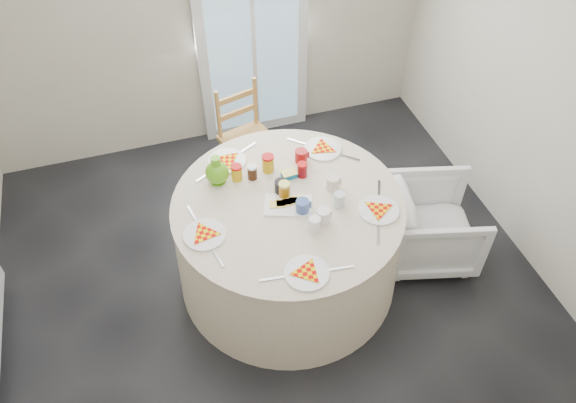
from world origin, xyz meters
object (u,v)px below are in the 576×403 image
object	(u,v)px
table	(288,242)
green_pitcher	(217,173)
wooden_chair	(249,139)
armchair	(433,218)

from	to	relation	value
table	green_pitcher	size ratio (longest dim) A/B	7.64
table	wooden_chair	bearing A→B (deg)	89.90
wooden_chair	armchair	size ratio (longest dim) A/B	1.34
table	armchair	world-z (taller)	table
wooden_chair	armchair	xyz separation A→B (m)	(1.11, -1.23, -0.08)
green_pitcher	armchair	bearing A→B (deg)	-38.95
table	wooden_chair	xyz separation A→B (m)	(0.00, 1.11, 0.09)
armchair	green_pitcher	xyz separation A→B (m)	(-1.52, 0.46, 0.48)
armchair	green_pitcher	distance (m)	1.66
table	wooden_chair	world-z (taller)	wooden_chair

